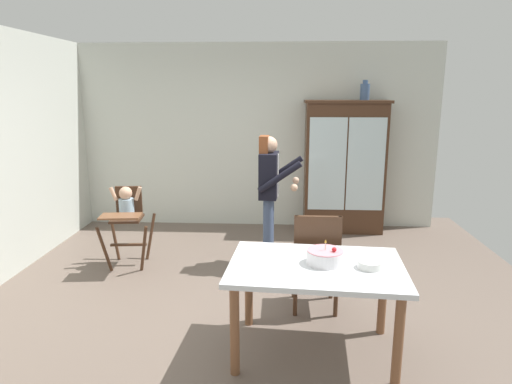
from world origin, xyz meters
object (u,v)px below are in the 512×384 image
dining_chair_far_side (316,256)px  adult_person (269,185)px  dining_table (316,277)px  china_cabinet (344,167)px  serving_bowl (370,265)px  ceramic_vase (365,91)px  high_chair_with_toddler (127,212)px  birthday_cake (325,257)px

dining_chair_far_side → adult_person: bearing=-68.6°
dining_table → adult_person: bearing=102.5°
china_cabinet → dining_table: china_cabinet is taller
adult_person → serving_bowl: adult_person is taller
dining_chair_far_side → ceramic_vase: bearing=-108.3°
high_chair_with_toddler → serving_bowl: high_chair_with_toddler is taller
high_chair_with_toddler → dining_chair_far_side: size_ratio=0.99×
high_chair_with_toddler → china_cabinet: bearing=22.9°
high_chair_with_toddler → birthday_cake: (2.13, -1.67, 0.14)m
china_cabinet → ceramic_vase: size_ratio=7.02×
birthday_cake → dining_chair_far_side: bearing=91.1°
ceramic_vase → birthday_cake: (-0.81, -3.16, -1.22)m
dining_table → serving_bowl: 0.42m
china_cabinet → high_chair_with_toddler: 3.09m
china_cabinet → ceramic_vase: ceramic_vase is taller
ceramic_vase → birthday_cake: ceramic_vase is taller
ceramic_vase → adult_person: ceramic_vase is taller
china_cabinet → adult_person: bearing=-127.3°
birthday_cake → dining_chair_far_side: size_ratio=0.29×
birthday_cake → adult_person: bearing=104.7°
ceramic_vase → serving_bowl: ceramic_vase is taller
serving_bowl → dining_chair_far_side: dining_chair_far_side is taller
ceramic_vase → high_chair_with_toddler: (-2.93, -1.49, -1.36)m
ceramic_vase → serving_bowl: bearing=-98.5°
china_cabinet → dining_chair_far_side: 2.61m
adult_person → dining_chair_far_side: adult_person is taller
ceramic_vase → adult_person: size_ratio=0.18×
adult_person → ceramic_vase: bearing=-38.7°
high_chair_with_toddler → serving_bowl: bearing=-41.4°
high_chair_with_toddler → dining_chair_far_side: 2.35m
dining_table → serving_bowl: (0.39, -0.05, 0.13)m
high_chair_with_toddler → dining_chair_far_side: bearing=-32.0°
ceramic_vase → serving_bowl: (-0.48, -3.23, -1.25)m
dining_table → dining_chair_far_side: size_ratio=1.44×
ceramic_vase → dining_table: size_ratio=0.20×
adult_person → dining_chair_far_side: 1.30m
china_cabinet → high_chair_with_toddler: bearing=-151.1°
ceramic_vase → adult_person: 2.15m
dining_table → serving_bowl: bearing=-7.2°
china_cabinet → ceramic_vase: (0.24, 0.00, 1.06)m
serving_bowl → china_cabinet: bearing=85.6°
adult_person → dining_chair_far_side: size_ratio=1.59×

